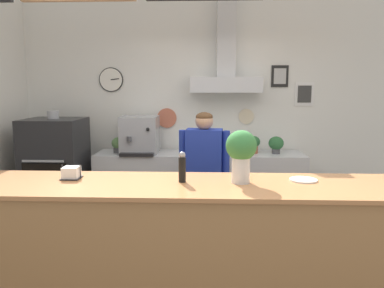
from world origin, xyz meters
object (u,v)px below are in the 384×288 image
Objects in this scene: pizza_oven at (56,174)px; napkin_holder at (71,173)px; espresso_machine at (140,135)px; potted_basil at (118,144)px; potted_thyme at (254,144)px; pepper_grinder at (182,167)px; basil_vase at (241,153)px; condiment_plate at (303,180)px; potted_rosemary at (276,144)px; shop_worker at (204,180)px; potted_oregano at (213,144)px.

pizza_oven is 2.01m from napkin_holder.
espresso_machine reaches higher than potted_basil.
napkin_holder is at bearing -128.54° from potted_thyme.
pepper_grinder is 0.59× the size of basil_vase.
napkin_holder is (0.12, -2.04, 0.09)m from potted_basil.
espresso_machine is 2.59m from condiment_plate.
pepper_grinder is (0.98, -2.11, 0.16)m from potted_basil.
basil_vase reaches higher than potted_rosemary.
condiment_plate is (1.90, -2.03, 0.05)m from potted_basil.
basil_vase reaches higher than potted_basil.
basil_vase reaches higher than pepper_grinder.
potted_rosemary reaches higher than potted_basil.
pizza_oven is at bearing -159.84° from potted_basil.
shop_worker is at bearing 82.33° from pepper_grinder.
pizza_oven reaches higher than potted_oregano.
basil_vase reaches higher than napkin_holder.
pizza_oven is 3.85× the size of basil_vase.
espresso_machine is at bearing -43.53° from shop_worker.
potted_thyme is 2.29m from pepper_grinder.
napkin_holder is 0.87m from pepper_grinder.
shop_worker is 7.45× the size of condiment_plate.
napkin_holder is (0.85, -1.77, 0.43)m from pizza_oven.
napkin_holder is (-1.65, -2.07, 0.07)m from potted_thyme.
shop_worker is 1.02m from potted_oregano.
potted_oregano is 0.60× the size of basil_vase.
shop_worker reaches higher than condiment_plate.
potted_rosemary reaches higher than condiment_plate.
napkin_holder reaches higher than condiment_plate.
espresso_machine is at bearing -179.53° from potted_rosemary.
espresso_machine is 2.19× the size of pepper_grinder.
potted_rosemary is 2.23m from basil_vase.
potted_thyme is 1.53× the size of napkin_holder.
napkin_holder is 0.64× the size of pepper_grinder.
pizza_oven is 10.19× the size of napkin_holder.
espresso_machine is 2.45× the size of condiment_plate.
potted_thyme is 2.18m from basil_vase.
pepper_grinder is at bearing -179.71° from basil_vase.
potted_basil is 0.88× the size of potted_oregano.
potted_basil is 0.99× the size of condiment_plate.
pepper_grinder is at bearing -65.06° from potted_basil.
condiment_plate is at bearing 5.22° from pepper_grinder.
pizza_oven reaches higher than potted_thyme.
potted_rosemary is 0.29m from potted_thyme.
condiment_plate is at bearing -46.93° from potted_basil.
napkin_holder is at bearing -133.29° from potted_rosemary.
potted_rosemary is 1.51× the size of napkin_holder.
potted_rosemary is at bearing 85.59° from condiment_plate.
pizza_oven is at bearing -165.28° from espresso_machine.
potted_thyme is at bearing 0.96° from potted_basil.
pepper_grinder is (1.72, -1.84, 0.50)m from pizza_oven.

